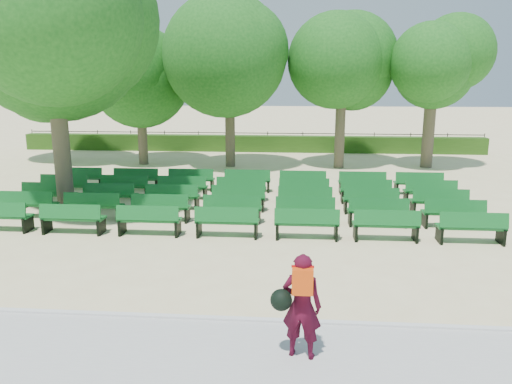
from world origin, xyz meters
TOP-DOWN VIEW (x-y plane):
  - ground at (0.00, 0.00)m, footprint 120.00×120.00m
  - paving at (0.00, -7.40)m, footprint 30.00×2.20m
  - curb at (0.00, -6.25)m, footprint 30.00×0.12m
  - hedge at (0.00, 14.00)m, footprint 26.00×0.70m
  - fence at (0.00, 14.40)m, footprint 26.00×0.10m
  - tree_line at (0.00, 10.00)m, footprint 21.80×6.80m
  - bench_array at (0.85, 1.15)m, footprint 1.68×0.55m
  - tree_among at (-4.53, 0.61)m, footprint 5.80×5.80m
  - person at (2.72, -7.29)m, footprint 0.78×0.50m

SIDE VIEW (x-z plane):
  - ground at x=0.00m, z-range 0.00..0.00m
  - fence at x=0.00m, z-range -0.51..0.51m
  - tree_line at x=0.00m, z-range -3.52..3.52m
  - paving at x=0.00m, z-range 0.00..0.06m
  - curb at x=0.00m, z-range 0.00..0.10m
  - bench_array at x=0.85m, z-range -0.44..0.61m
  - hedge at x=0.00m, z-range 0.00..0.90m
  - person at x=2.72m, z-range 0.09..1.69m
  - tree_among at x=-4.53m, z-range 1.26..9.04m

